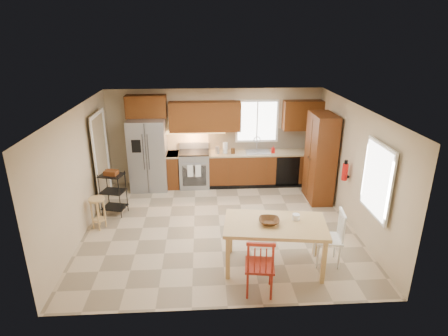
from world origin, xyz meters
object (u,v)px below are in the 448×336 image
dining_table (274,245)px  table_jar (296,218)px  utility_cart (113,194)px  chair_red (260,264)px  range_stove (194,169)px  pantry (320,158)px  refrigerator (148,155)px  table_bowl (269,224)px  chair_white (328,238)px  fire_extinguisher (345,172)px  soap_bottle (273,149)px  bar_stool (98,213)px

dining_table → table_jar: (0.37, 0.11, 0.46)m
utility_cart → chair_red: bearing=-30.5°
dining_table → utility_cart: 3.85m
range_stove → pantry: size_ratio=0.44×
refrigerator → chair_red: bearing=-62.5°
refrigerator → table_bowl: 4.37m
chair_white → utility_cart: (-4.13, 2.13, -0.01)m
fire_extinguisher → chair_red: (-2.11, -2.28, -0.60)m
range_stove → table_jar: (1.79, -3.56, 0.41)m
utility_cart → soap_bottle: bearing=34.8°
soap_bottle → bar_stool: 4.52m
pantry → table_bowl: 3.17m
dining_table → utility_cart: bearing=153.2°
range_stove → chair_white: 4.32m
refrigerator → table_jar: refrigerator is taller
chair_red → refrigerator: bearing=125.1°
fire_extinguisher → chair_white: bearing=-117.2°
chair_white → table_bowl: (-1.06, -0.05, 0.34)m
chair_red → chair_white: size_ratio=1.00×
refrigerator → table_bowl: (2.46, -3.61, -0.07)m
table_bowl → utility_cart: utility_cart is taller
refrigerator → chair_red: 4.82m
pantry → bar_stool: 5.11m
fire_extinguisher → chair_white: fire_extinguisher is taller
range_stove → utility_cart: 2.31m
soap_bottle → chair_red: bearing=-102.8°
refrigerator → table_jar: bearing=-50.0°
dining_table → chair_red: (-0.35, -0.65, 0.09)m
pantry → chair_red: bearing=-119.9°
range_stove → pantry: bearing=-18.3°
range_stove → bar_stool: bearing=-132.6°
soap_bottle → fire_extinguisher: bearing=-59.5°
chair_red → table_bowl: bearing=77.1°
chair_red → table_bowl: (0.24, 0.65, 0.34)m
soap_bottle → pantry: (0.95, -0.90, 0.05)m
soap_bottle → table_bowl: 3.66m
soap_bottle → fire_extinguisher: (1.15, -1.95, 0.10)m
fire_extinguisher → table_bowl: (-1.87, -1.63, -0.26)m
soap_bottle → table_bowl: bearing=-101.4°
soap_bottle → table_jar: soap_bottle is taller
range_stove → pantry: (2.98, -0.99, 0.59)m
fire_extinguisher → bar_stool: (-5.13, -0.08, -0.76)m
table_jar → bar_stool: table_jar is taller
range_stove → utility_cart: bearing=-139.8°
chair_red → table_bowl: chair_red is taller
bar_stool → fire_extinguisher: bearing=16.5°
utility_cart → table_bowl: bearing=-20.9°
refrigerator → utility_cart: size_ratio=1.85×
table_jar → fire_extinguisher: bearing=47.6°
refrigerator → table_jar: size_ratio=11.48×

